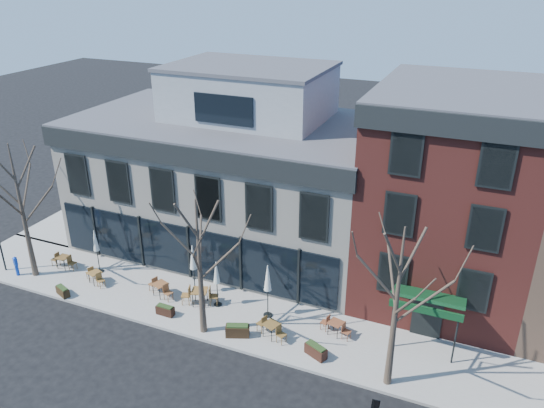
% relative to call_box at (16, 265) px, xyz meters
% --- Properties ---
extents(ground, '(120.00, 120.00, 0.00)m').
position_rel_call_box_xyz_m(ground, '(9.39, 3.64, -0.80)').
color(ground, black).
rests_on(ground, ground).
extents(sidewalk_front, '(33.50, 4.70, 0.15)m').
position_rel_call_box_xyz_m(sidewalk_front, '(12.64, 1.49, -0.73)').
color(sidewalk_front, gray).
rests_on(sidewalk_front, ground).
extents(sidewalk_side, '(4.50, 12.00, 0.15)m').
position_rel_call_box_xyz_m(sidewalk_side, '(-1.86, 9.64, -0.73)').
color(sidewalk_side, gray).
rests_on(sidewalk_side, ground).
extents(corner_building, '(18.39, 10.39, 11.10)m').
position_rel_call_box_xyz_m(corner_building, '(9.47, 8.70, 3.92)').
color(corner_building, beige).
rests_on(corner_building, ground).
extents(red_brick_building, '(8.20, 11.78, 11.18)m').
position_rel_call_box_xyz_m(red_brick_building, '(22.39, 8.62, 4.84)').
color(red_brick_building, maroon).
rests_on(red_brick_building, ground).
extents(tree_corner, '(3.93, 3.98, 7.92)m').
position_rel_call_box_xyz_m(tree_corner, '(0.90, 0.43, 3.45)').
color(tree_corner, '#382B21').
rests_on(tree_corner, sidewalk_front).
extents(tree_mid, '(3.50, 3.55, 7.04)m').
position_rel_call_box_xyz_m(tree_mid, '(12.40, -0.27, 2.99)').
color(tree_mid, '#382B21').
rests_on(tree_mid, sidewalk_front).
extents(tree_right, '(3.72, 3.77, 7.48)m').
position_rel_call_box_xyz_m(tree_right, '(21.40, -0.27, 3.22)').
color(tree_right, '#382B21').
rests_on(tree_right, sidewalk_front).
extents(call_box, '(0.25, 0.24, 1.23)m').
position_rel_call_box_xyz_m(call_box, '(0.00, 0.00, 0.00)').
color(call_box, '#0C309D').
rests_on(call_box, sidewalk_front).
extents(cafe_set_0, '(1.68, 0.69, 0.89)m').
position_rel_call_box_xyz_m(cafe_set_0, '(1.88, 1.70, -0.20)').
color(cafe_set_0, brown).
rests_on(cafe_set_0, sidewalk_front).
extents(cafe_set_1, '(1.62, 0.94, 0.83)m').
position_rel_call_box_xyz_m(cafe_set_1, '(4.69, 1.10, -0.22)').
color(cafe_set_1, brown).
rests_on(cafe_set_1, sidewalk_front).
extents(cafe_set_2, '(1.79, 0.97, 0.92)m').
position_rel_call_box_xyz_m(cafe_set_2, '(8.76, 1.48, -0.18)').
color(cafe_set_2, brown).
rests_on(cafe_set_2, sidewalk_front).
extents(cafe_set_3, '(2.03, 1.13, 1.04)m').
position_rel_call_box_xyz_m(cafe_set_3, '(11.11, 1.62, -0.11)').
color(cafe_set_3, brown).
rests_on(cafe_set_3, sidewalk_front).
extents(cafe_set_4, '(1.78, 1.00, 0.92)m').
position_rel_call_box_xyz_m(cafe_set_4, '(15.62, 0.61, -0.18)').
color(cafe_set_4, brown).
rests_on(cafe_set_4, sidewalk_front).
extents(cafe_set_5, '(1.66, 0.79, 0.85)m').
position_rel_call_box_xyz_m(cafe_set_5, '(18.39, 2.00, -0.21)').
color(cafe_set_5, brown).
rests_on(cafe_set_5, sidewalk_front).
extents(umbrella_0, '(0.43, 0.43, 2.69)m').
position_rel_call_box_xyz_m(umbrella_0, '(4.10, 2.14, 1.25)').
color(umbrella_0, black).
rests_on(umbrella_0, sidewalk_front).
extents(umbrella_2, '(0.47, 0.47, 2.92)m').
position_rel_call_box_xyz_m(umbrella_2, '(10.33, 2.42, 1.41)').
color(umbrella_2, black).
rests_on(umbrella_2, sidewalk_front).
extents(umbrella_3, '(0.42, 0.42, 2.62)m').
position_rel_call_box_xyz_m(umbrella_3, '(12.01, 1.90, 1.20)').
color(umbrella_3, black).
rests_on(umbrella_3, sidewalk_front).
extents(umbrella_4, '(0.47, 0.47, 2.96)m').
position_rel_call_box_xyz_m(umbrella_4, '(14.79, 2.08, 1.44)').
color(umbrella_4, black).
rests_on(umbrella_4, sidewalk_front).
extents(planter_0, '(0.98, 0.66, 0.51)m').
position_rel_call_box_xyz_m(planter_0, '(3.86, -0.56, -0.40)').
color(planter_0, black).
rests_on(planter_0, sidewalk_front).
extents(planter_1, '(0.95, 0.39, 0.53)m').
position_rel_call_box_xyz_m(planter_1, '(9.93, 0.12, -0.39)').
color(planter_1, black).
rests_on(planter_1, sidewalk_front).
extents(planter_2, '(1.22, 0.84, 0.64)m').
position_rel_call_box_xyz_m(planter_2, '(14.09, 0.03, -0.33)').
color(planter_2, black).
rests_on(planter_2, sidewalk_front).
extents(planter_3, '(1.15, 0.83, 0.60)m').
position_rel_call_box_xyz_m(planter_3, '(18.02, 0.14, -0.35)').
color(planter_3, black).
rests_on(planter_3, sidewalk_front).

